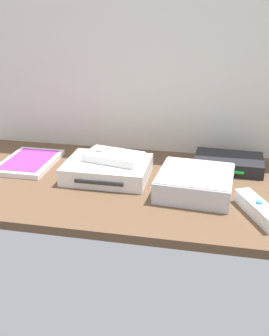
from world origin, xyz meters
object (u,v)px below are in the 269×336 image
object	(u,v)px
game_case	(29,162)
mini_computer	(195,183)
game_console	(108,170)
remote_classic_pad	(114,157)
network_router	(228,163)
remote_wand	(258,209)

from	to	relation	value
game_case	mini_computer	bearing A→B (deg)	-10.46
game_console	remote_classic_pad	bearing A→B (deg)	37.26
mini_computer	remote_classic_pad	bearing A→B (deg)	165.02
mini_computer	game_console	bearing A→B (deg)	168.65
network_router	game_case	bearing A→B (deg)	-169.10
network_router	remote_classic_pad	xyz separation A→B (cm)	(-28.97, -11.02, 3.71)
remote_classic_pad	remote_wand	bearing A→B (deg)	-10.22
game_case	network_router	bearing A→B (deg)	8.60
game_console	mini_computer	size ratio (longest dim) A/B	1.15
game_console	remote_classic_pad	world-z (taller)	remote_classic_pad
game_case	network_router	world-z (taller)	network_router
mini_computer	game_case	xyz separation A→B (cm)	(-46.02, 8.63, -1.88)
mini_computer	network_router	xyz separation A→B (cm)	(7.96, 16.64, -0.94)
remote_wand	remote_classic_pad	world-z (taller)	remote_classic_pad
network_router	remote_wand	size ratio (longest dim) A/B	1.24
game_console	mini_computer	bearing A→B (deg)	-11.30
mini_computer	network_router	world-z (taller)	mini_computer
network_router	remote_classic_pad	distance (cm)	31.22
remote_wand	network_router	bearing A→B (deg)	77.89
game_case	remote_classic_pad	size ratio (longest dim) A/B	1.21
mini_computer	game_case	size ratio (longest dim) A/B	0.96
game_console	network_router	world-z (taller)	game_console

